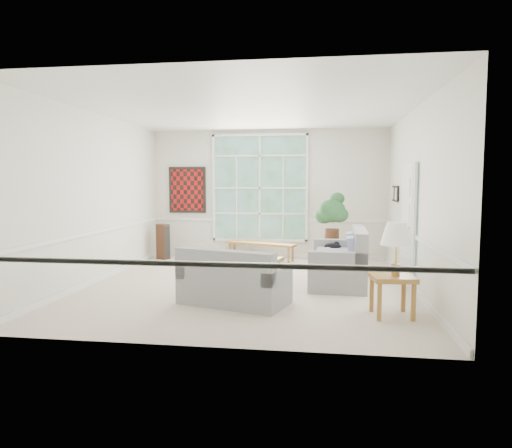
# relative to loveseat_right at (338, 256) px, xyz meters

# --- Properties ---
(floor) EXTENTS (5.50, 6.00, 0.01)m
(floor) POSITION_rel_loveseat_right_xyz_m (-1.53, -0.39, -0.49)
(floor) COLOR beige
(floor) RESTS_ON ground
(ceiling) EXTENTS (5.50, 6.00, 0.02)m
(ceiling) POSITION_rel_loveseat_right_xyz_m (-1.53, -0.39, 2.51)
(ceiling) COLOR white
(ceiling) RESTS_ON ground
(wall_back) EXTENTS (5.50, 0.02, 3.00)m
(wall_back) POSITION_rel_loveseat_right_xyz_m (-1.53, 2.61, 1.01)
(wall_back) COLOR silver
(wall_back) RESTS_ON ground
(wall_front) EXTENTS (5.50, 0.02, 3.00)m
(wall_front) POSITION_rel_loveseat_right_xyz_m (-1.53, -3.39, 1.01)
(wall_front) COLOR silver
(wall_front) RESTS_ON ground
(wall_left) EXTENTS (0.02, 6.00, 3.00)m
(wall_left) POSITION_rel_loveseat_right_xyz_m (-4.28, -0.39, 1.01)
(wall_left) COLOR silver
(wall_left) RESTS_ON ground
(wall_right) EXTENTS (0.02, 6.00, 3.00)m
(wall_right) POSITION_rel_loveseat_right_xyz_m (1.22, -0.39, 1.01)
(wall_right) COLOR silver
(wall_right) RESTS_ON ground
(window_back) EXTENTS (2.30, 0.08, 2.40)m
(window_back) POSITION_rel_loveseat_right_xyz_m (-1.73, 2.57, 1.16)
(window_back) COLOR white
(window_back) RESTS_ON wall_back
(entry_door) EXTENTS (0.08, 0.90, 2.10)m
(entry_door) POSITION_rel_loveseat_right_xyz_m (1.18, 0.21, 0.56)
(entry_door) COLOR white
(entry_door) RESTS_ON floor
(door_sidelight) EXTENTS (0.08, 0.26, 1.90)m
(door_sidelight) POSITION_rel_loveseat_right_xyz_m (1.18, -0.42, 0.66)
(door_sidelight) COLOR white
(door_sidelight) RESTS_ON wall_right
(wall_art) EXTENTS (0.90, 0.06, 1.10)m
(wall_art) POSITION_rel_loveseat_right_xyz_m (-3.48, 2.56, 1.11)
(wall_art) COLOR #5D0D0C
(wall_art) RESTS_ON wall_back
(wall_frame_near) EXTENTS (0.04, 0.26, 0.32)m
(wall_frame_near) POSITION_rel_loveseat_right_xyz_m (1.18, 1.36, 1.06)
(wall_frame_near) COLOR black
(wall_frame_near) RESTS_ON wall_right
(wall_frame_far) EXTENTS (0.04, 0.26, 0.32)m
(wall_frame_far) POSITION_rel_loveseat_right_xyz_m (1.18, 1.76, 1.06)
(wall_frame_far) COLOR black
(wall_frame_far) RESTS_ON wall_right
(loveseat_right) EXTENTS (1.01, 1.84, 0.98)m
(loveseat_right) POSITION_rel_loveseat_right_xyz_m (0.00, 0.00, 0.00)
(loveseat_right) COLOR gray
(loveseat_right) RESTS_ON floor
(loveseat_front) EXTENTS (1.70, 1.21, 0.83)m
(loveseat_front) POSITION_rel_loveseat_right_xyz_m (-1.55, -1.59, -0.07)
(loveseat_front) COLOR gray
(loveseat_front) RESTS_ON floor
(coffee_table) EXTENTS (1.32, 0.96, 0.44)m
(coffee_table) POSITION_rel_loveseat_right_xyz_m (-1.61, -0.10, -0.27)
(coffee_table) COLOR olive
(coffee_table) RESTS_ON floor
(pewter_bowl) EXTENTS (0.41, 0.41, 0.08)m
(pewter_bowl) POSITION_rel_loveseat_right_xyz_m (-1.63, -0.17, -0.01)
(pewter_bowl) COLOR #9B9CA0
(pewter_bowl) RESTS_ON coffee_table
(window_bench) EXTENTS (1.71, 0.88, 0.40)m
(window_bench) POSITION_rel_loveseat_right_xyz_m (-1.67, 2.26, -0.29)
(window_bench) COLOR olive
(window_bench) RESTS_ON floor
(end_table) EXTENTS (0.55, 0.55, 0.53)m
(end_table) POSITION_rel_loveseat_right_xyz_m (-0.11, 1.74, -0.22)
(end_table) COLOR olive
(end_table) RESTS_ON floor
(houseplant) EXTENTS (0.75, 0.75, 1.06)m
(houseplant) POSITION_rel_loveseat_right_xyz_m (-0.07, 1.71, 0.57)
(houseplant) COLOR #28562E
(houseplant) RESTS_ON end_table
(side_table) EXTENTS (0.60, 0.60, 0.55)m
(side_table) POSITION_rel_loveseat_right_xyz_m (0.63, -1.92, -0.21)
(side_table) COLOR olive
(side_table) RESTS_ON floor
(table_lamp) EXTENTS (0.45, 0.45, 0.70)m
(table_lamp) POSITION_rel_loveseat_right_xyz_m (0.67, -1.96, 0.41)
(table_lamp) COLOR white
(table_lamp) RESTS_ON side_table
(pet_bed) EXTENTS (0.62, 0.62, 0.14)m
(pet_bed) POSITION_rel_loveseat_right_xyz_m (-2.87, 1.76, -0.42)
(pet_bed) COLOR gray
(pet_bed) RESTS_ON floor
(floor_speaker) EXTENTS (0.31, 0.28, 0.82)m
(floor_speaker) POSITION_rel_loveseat_right_xyz_m (-3.93, 2.06, -0.08)
(floor_speaker) COLOR #3E2314
(floor_speaker) RESTS_ON floor
(cat) EXTENTS (0.38, 0.33, 0.15)m
(cat) POSITION_rel_loveseat_right_xyz_m (-0.08, 0.64, 0.09)
(cat) COLOR black
(cat) RESTS_ON loveseat_right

